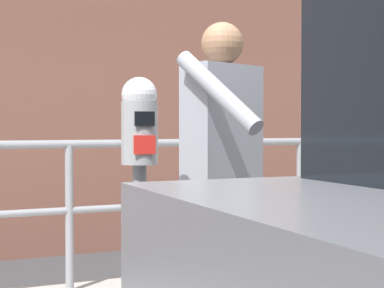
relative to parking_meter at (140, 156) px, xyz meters
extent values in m
cylinder|color=slate|center=(0.00, 0.00, -0.55)|extent=(0.07, 0.07, 1.02)
cylinder|color=#939699|center=(0.00, 0.00, 0.11)|extent=(0.18, 0.18, 0.31)
sphere|color=silver|center=(0.00, 0.00, 0.30)|extent=(0.18, 0.18, 0.18)
cube|color=black|center=(-0.01, -0.09, 0.18)|extent=(0.10, 0.02, 0.07)
cube|color=red|center=(-0.01, -0.09, 0.06)|extent=(0.11, 0.02, 0.09)
cylinder|color=slate|center=(0.67, 0.27, -0.62)|extent=(0.15, 0.15, 0.88)
cylinder|color=slate|center=(0.48, 0.21, -0.62)|extent=(0.15, 0.15, 0.88)
cube|color=gray|center=(0.58, 0.24, 0.16)|extent=(0.51, 0.36, 0.66)
sphere|color=#936B4C|center=(0.58, 0.24, 0.61)|extent=(0.24, 0.24, 0.24)
cylinder|color=gray|center=(0.84, 0.33, 0.18)|extent=(0.09, 0.09, 0.63)
cylinder|color=gray|center=(0.40, -0.07, 0.32)|extent=(0.28, 0.55, 0.45)
cylinder|color=gray|center=(0.02, 1.59, 0.02)|extent=(24.00, 0.06, 0.06)
cylinder|color=gray|center=(0.02, 1.59, -0.47)|extent=(24.00, 0.05, 0.05)
cylinder|color=gray|center=(0.02, 1.59, -0.52)|extent=(0.06, 0.06, 1.07)
cylinder|color=gray|center=(2.02, 1.59, -0.52)|extent=(0.06, 0.06, 1.07)
cube|color=brown|center=(0.02, 3.69, 0.30)|extent=(32.00, 0.50, 2.96)
camera|label=1|loc=(-1.02, -2.88, 0.14)|focal=58.08mm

